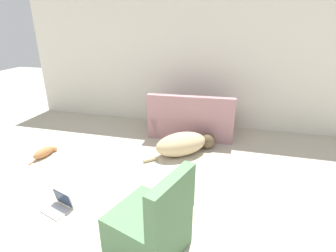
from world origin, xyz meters
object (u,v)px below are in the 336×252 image
at_px(couch, 191,121).
at_px(side_chair, 151,227).
at_px(dog, 184,144).
at_px(laptop_open, 60,203).
at_px(cat, 45,152).

relative_size(couch, side_chair, 1.79).
distance_m(dog, laptop_open, 2.25).
bearing_deg(laptop_open, dog, 74.56).
xyz_separation_m(couch, dog, (0.03, -0.89, -0.10)).
height_order(dog, side_chair, side_chair).
bearing_deg(cat, laptop_open, -125.03).
bearing_deg(cat, couch, -44.82).
height_order(dog, laptop_open, dog).
bearing_deg(laptop_open, cat, 152.41).
xyz_separation_m(couch, laptop_open, (-1.20, -2.77, -0.21)).
relative_size(couch, dog, 1.44).
bearing_deg(dog, couch, 51.23).
relative_size(couch, cat, 2.88).
height_order(couch, cat, couch).
xyz_separation_m(cat, laptop_open, (1.13, -1.15, -0.00)).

